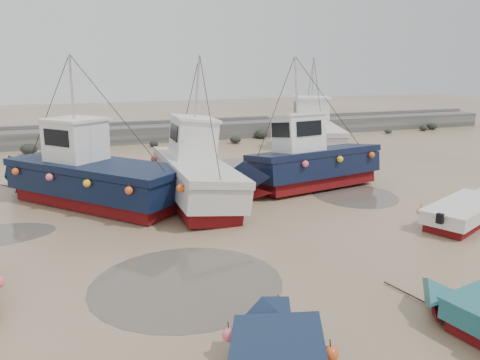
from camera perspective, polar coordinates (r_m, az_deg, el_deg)
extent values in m
plane|color=tan|center=(16.28, 3.98, -7.24)|extent=(120.00, 120.00, 0.00)
cube|color=slate|center=(36.79, -9.66, 5.65)|extent=(60.00, 2.20, 1.20)
cube|color=slate|center=(37.88, -10.02, 6.98)|extent=(60.00, 0.60, 0.25)
ellipsoid|color=black|center=(35.22, -0.56, 4.96)|extent=(0.84, 0.86, 0.51)
ellipsoid|color=black|center=(37.56, 2.60, 5.61)|extent=(0.98, 1.07, 0.72)
ellipsoid|color=black|center=(39.48, 11.81, 5.64)|extent=(0.78, 0.90, 0.59)
ellipsoid|color=black|center=(44.87, 21.46, 5.91)|extent=(0.68, 0.72, 0.52)
ellipsoid|color=black|center=(41.91, 17.62, 5.67)|extent=(0.60, 0.70, 0.31)
ellipsoid|color=black|center=(34.83, -17.47, 4.30)|extent=(0.99, 0.80, 0.58)
ellipsoid|color=black|center=(38.72, 9.11, 5.47)|extent=(0.54, 0.46, 0.30)
ellipsoid|color=black|center=(37.78, 5.60, 5.41)|extent=(0.61, 0.47, 0.46)
ellipsoid|color=black|center=(45.94, 22.38, 6.11)|extent=(0.92, 0.97, 0.58)
ellipsoid|color=black|center=(34.69, -16.17, 4.13)|extent=(0.61, 0.53, 0.32)
ellipsoid|color=black|center=(38.90, 6.97, 5.65)|extent=(0.67, 0.55, 0.43)
ellipsoid|color=black|center=(33.85, -24.34, 3.47)|extent=(1.09, 0.88, 0.72)
ellipsoid|color=black|center=(34.05, -21.05, 3.59)|extent=(0.65, 0.60, 0.37)
ellipsoid|color=black|center=(37.16, 5.67, 5.41)|extent=(0.88, 0.64, 0.62)
ellipsoid|color=black|center=(34.36, -10.46, 4.38)|extent=(0.64, 0.62, 0.48)
ellipsoid|color=black|center=(37.47, 2.74, 5.35)|extent=(0.55, 0.45, 0.29)
cylinder|color=#554D43|center=(13.30, -6.50, -12.41)|extent=(5.35, 5.35, 0.01)
cylinder|color=#554D43|center=(22.11, 13.78, -1.80)|extent=(3.76, 3.76, 0.01)
cylinder|color=#554D43|center=(26.68, 1.19, 1.34)|extent=(5.26, 5.26, 0.01)
sphere|color=#E2541D|center=(13.16, -27.08, -11.26)|extent=(0.30, 0.30, 0.30)
pyramid|color=#122139|center=(10.41, 4.89, -14.33)|extent=(1.85, 1.33, 0.90)
cylinder|color=black|center=(11.69, 4.72, -16.22)|extent=(0.82, 1.86, 0.04)
sphere|color=#E2541D|center=(9.37, 11.38, -20.60)|extent=(0.30, 0.30, 0.30)
sphere|color=#E2541D|center=(9.96, -0.99, -18.00)|extent=(0.30, 0.30, 0.30)
pyramid|color=#1F6168|center=(12.38, 24.05, -10.76)|extent=(1.66, 1.02, 0.90)
cylinder|color=black|center=(13.23, 20.47, -13.30)|extent=(0.45, 1.96, 0.04)
cube|color=maroon|center=(19.62, 25.58, -4.41)|extent=(4.09, 2.86, 0.30)
cube|color=silver|center=(19.51, 25.70, -3.36)|extent=(4.45, 3.20, 0.45)
cube|color=brown|center=(19.47, 25.75, -2.90)|extent=(3.71, 2.63, 0.10)
cube|color=silver|center=(19.44, 25.78, -2.65)|extent=(4.56, 3.30, 0.07)
cube|color=black|center=(17.52, 23.21, -4.40)|extent=(0.26, 0.27, 0.35)
sphere|color=#E2541D|center=(18.34, 21.18, -3.62)|extent=(0.30, 0.30, 0.30)
cube|color=maroon|center=(20.84, -16.92, -2.21)|extent=(6.69, 7.06, 0.55)
cube|color=black|center=(20.65, -17.07, -0.21)|extent=(7.37, 7.74, 0.95)
pyramid|color=black|center=(23.90, -24.80, 2.72)|extent=(3.03, 2.93, 1.40)
cube|color=brown|center=(20.54, -17.17, 1.18)|extent=(7.16, 7.53, 0.08)
cube|color=black|center=(20.51, -17.20, 1.56)|extent=(7.53, 7.91, 0.30)
cube|color=white|center=(21.11, -19.45, 4.42)|extent=(2.79, 2.79, 1.70)
cube|color=white|center=(20.99, -19.65, 6.87)|extent=(3.01, 3.02, 0.12)
cube|color=black|center=(21.84, -21.31, 5.24)|extent=(1.27, 1.15, 0.68)
cylinder|color=#B7B7B2|center=(20.88, -19.97, 10.57)|extent=(0.10, 0.10, 2.60)
cylinder|color=black|center=(25.19, -26.03, -0.84)|extent=(2.04, 2.26, 0.05)
sphere|color=#FB5F6F|center=(17.38, -13.42, -1.41)|extent=(0.30, 0.30, 0.30)
sphere|color=#FB5F6F|center=(20.28, -9.93, 0.98)|extent=(0.30, 0.30, 0.30)
sphere|color=#FB5F6F|center=(18.82, -18.18, -0.55)|extent=(0.30, 0.30, 0.30)
sphere|color=#FB5F6F|center=(21.62, -14.29, 1.58)|extent=(0.30, 0.30, 0.30)
sphere|color=#FB5F6F|center=(20.37, -22.24, 0.19)|extent=(0.30, 0.30, 0.30)
sphere|color=#FB5F6F|center=(23.08, -18.12, 2.09)|extent=(0.30, 0.30, 0.30)
sphere|color=#FB5F6F|center=(22.01, -25.71, 0.82)|extent=(0.30, 0.30, 0.30)
cube|color=maroon|center=(20.14, -5.65, -2.21)|extent=(2.12, 6.61, 0.55)
cube|color=beige|center=(19.94, -5.70, -0.15)|extent=(2.49, 7.09, 0.95)
pyramid|color=beige|center=(23.69, -8.19, 3.80)|extent=(2.43, 1.45, 1.40)
cube|color=brown|center=(19.82, -5.74, 1.30)|extent=(2.39, 6.93, 0.08)
cube|color=beige|center=(19.79, -5.75, 1.69)|extent=(2.54, 7.25, 0.30)
cube|color=white|center=(20.52, -6.48, 4.88)|extent=(1.71, 2.02, 1.70)
cube|color=white|center=(20.40, -6.55, 7.41)|extent=(1.85, 2.18, 0.12)
cube|color=black|center=(21.47, -7.14, 5.96)|extent=(1.44, 0.06, 0.68)
cylinder|color=#B7B7B2|center=(20.29, -6.66, 11.22)|extent=(0.10, 0.10, 2.60)
cylinder|color=black|center=(25.12, -8.59, 0.43)|extent=(0.08, 3.00, 0.05)
sphere|color=#FB5F6F|center=(16.91, -7.74, -1.58)|extent=(0.30, 0.30, 0.30)
sphere|color=#FB5F6F|center=(18.91, -0.76, 0.24)|extent=(0.30, 0.30, 0.30)
sphere|color=#FB5F6F|center=(19.58, -9.50, 0.53)|extent=(0.30, 0.30, 0.30)
sphere|color=#FB5F6F|center=(21.52, -3.22, 1.94)|extent=(0.30, 0.30, 0.30)
sphere|color=#FB5F6F|center=(22.29, -10.83, 2.14)|extent=(0.30, 0.30, 0.30)
cube|color=maroon|center=(22.98, 9.17, -0.26)|extent=(6.21, 3.07, 0.55)
cube|color=black|center=(22.81, 9.24, 1.56)|extent=(6.70, 3.49, 0.95)
pyramid|color=black|center=(20.52, 1.21, 2.34)|extent=(1.84, 2.54, 1.40)
cube|color=brown|center=(22.70, 9.29, 2.83)|extent=(6.54, 3.37, 0.08)
cube|color=black|center=(22.67, 9.31, 3.18)|extent=(6.85, 3.56, 0.30)
cube|color=white|center=(21.97, 7.65, 5.46)|extent=(2.27, 1.97, 1.70)
cube|color=white|center=(21.85, 7.73, 7.82)|extent=(2.45, 2.13, 0.12)
cube|color=black|center=(21.33, 5.49, 5.95)|extent=(0.31, 1.36, 0.68)
cylinder|color=#B7B7B2|center=(21.75, 7.85, 11.38)|extent=(0.10, 0.10, 2.60)
cylinder|color=black|center=(20.41, -1.41, -2.64)|extent=(2.95, 0.62, 0.05)
sphere|color=#FB5F6F|center=(23.53, 16.04, 2.46)|extent=(0.30, 0.30, 0.30)
sphere|color=#FB5F6F|center=(24.65, 10.14, 3.31)|extent=(0.30, 0.30, 0.30)
sphere|color=#FB5F6F|center=(22.12, 12.39, 1.97)|extent=(0.30, 0.30, 0.30)
sphere|color=#FB5F6F|center=(23.41, 6.34, 2.87)|extent=(0.30, 0.30, 0.30)
sphere|color=#FB5F6F|center=(20.82, 8.26, 1.40)|extent=(0.30, 0.30, 0.30)
sphere|color=#FB5F6F|center=(22.27, 2.13, 2.37)|extent=(0.30, 0.30, 0.30)
cube|color=maroon|center=(32.07, 8.77, 3.85)|extent=(4.61, 7.31, 0.55)
cube|color=silver|center=(31.95, 8.82, 5.18)|extent=(5.21, 7.93, 0.95)
pyramid|color=silver|center=(35.98, 7.71, 7.34)|extent=(3.37, 2.31, 1.40)
cube|color=brown|center=(31.87, 8.85, 6.09)|extent=(5.04, 7.74, 0.08)
cube|color=silver|center=(31.85, 8.86, 6.34)|extent=(5.32, 8.11, 0.30)
cube|color=white|center=(32.72, 8.62, 8.26)|extent=(2.67, 2.57, 1.70)
cube|color=white|center=(32.64, 8.68, 9.85)|extent=(2.89, 2.78, 0.12)
cube|color=black|center=(33.70, 8.35, 8.88)|extent=(1.76, 0.62, 0.68)
cylinder|color=#B7B7B2|center=(32.57, 8.77, 12.24)|extent=(0.10, 0.10, 2.60)
cylinder|color=black|center=(37.34, 7.36, 4.97)|extent=(0.98, 2.87, 0.05)
sphere|color=#FB5F6F|center=(28.79, 6.56, 4.99)|extent=(0.30, 0.30, 0.30)
sphere|color=#FB5F6F|center=(30.54, 12.48, 5.27)|extent=(0.30, 0.30, 0.30)
sphere|color=#FB5F6F|center=(31.08, 5.99, 5.68)|extent=(0.30, 0.30, 0.30)
sphere|color=#FB5F6F|center=(32.79, 11.54, 5.91)|extent=(0.30, 0.30, 0.30)
sphere|color=#FB5F6F|center=(33.37, 5.50, 6.27)|extent=(0.30, 0.30, 0.30)
sphere|color=#FB5F6F|center=(35.05, 10.72, 6.47)|extent=(0.30, 0.30, 0.30)
imported|color=#161A35|center=(21.47, -16.85, -2.49)|extent=(0.67, 0.49, 1.71)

